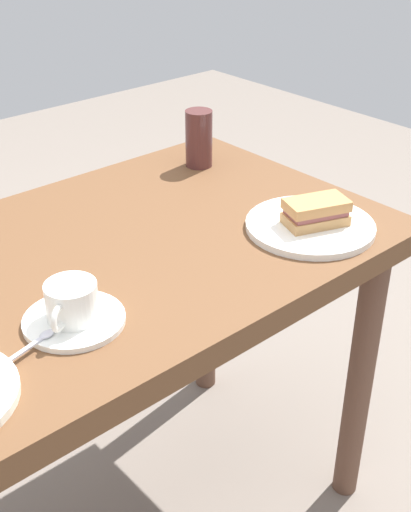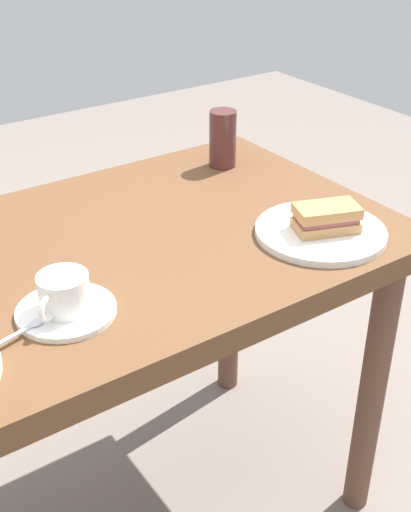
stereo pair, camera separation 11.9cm
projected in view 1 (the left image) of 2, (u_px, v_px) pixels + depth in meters
dining_table at (94, 305)px, 1.29m from camera, size 1.19×0.69×0.77m
sandwich_plate at (310, 226)px, 1.34m from camera, size 0.26×0.26×0.01m
sandwich_front at (316, 212)px, 1.32m from camera, size 0.14×0.11×0.05m
coffee_saucer at (74, 320)px, 1.06m from camera, size 0.16×0.16×0.01m
coffee_cup at (71, 301)px, 1.04m from camera, size 0.10×0.08×0.06m
spoon at (38, 341)px, 1.01m from camera, size 0.10×0.04×0.01m
drinking_glass at (199, 139)px, 1.59m from camera, size 0.06×0.06×0.13m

